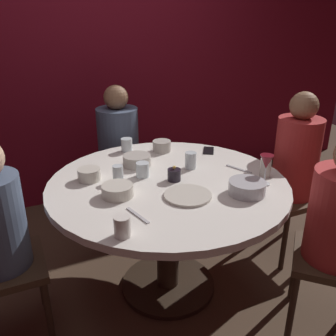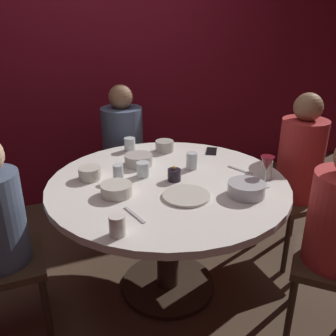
{
  "view_description": "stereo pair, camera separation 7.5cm",
  "coord_description": "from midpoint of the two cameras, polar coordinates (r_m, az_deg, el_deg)",
  "views": [
    {
      "loc": [
        -0.8,
        -1.73,
        1.64
      ],
      "look_at": [
        0.0,
        0.0,
        0.84
      ],
      "focal_mm": 39.06,
      "sensor_mm": 36.0,
      "label": 1
    },
    {
      "loc": [
        -0.73,
        -1.76,
        1.64
      ],
      "look_at": [
        0.0,
        0.0,
        0.84
      ],
      "focal_mm": 39.06,
      "sensor_mm": 36.0,
      "label": 2
    }
  ],
  "objects": [
    {
      "name": "ground_plane",
      "position": [
        2.51,
        -0.9,
        -17.88
      ],
      "size": [
        8.0,
        8.0,
        0.0
      ],
      "primitive_type": "plane",
      "color": "#4C3828"
    },
    {
      "name": "back_wall",
      "position": [
        3.4,
        -12.14,
        16.65
      ],
      "size": [
        6.0,
        0.1,
        2.6
      ],
      "primitive_type": "cube",
      "color": "maroon",
      "rests_on": "ground"
    },
    {
      "name": "dining_table",
      "position": [
        2.17,
        -1.0,
        -5.63
      ],
      "size": [
        1.38,
        1.38,
        0.76
      ],
      "color": "silver",
      "rests_on": "ground"
    },
    {
      "name": "seated_diner_back",
      "position": [
        2.95,
        -8.49,
        4.28
      ],
      "size": [
        0.4,
        0.4,
        1.15
      ],
      "rotation": [
        0.0,
        0.0,
        4.71
      ],
      "color": "#3F2D1E",
      "rests_on": "ground"
    },
    {
      "name": "seated_diner_right",
      "position": [
        2.61,
        18.59,
        1.23
      ],
      "size": [
        0.4,
        0.4,
        1.19
      ],
      "rotation": [
        0.0,
        0.0,
        3.14
      ],
      "color": "#3F2D1E",
      "rests_on": "ground"
    },
    {
      "name": "candle_holder",
      "position": [
        2.09,
        -0.06,
        -1.06
      ],
      "size": [
        0.08,
        0.08,
        0.09
      ],
      "color": "black",
      "rests_on": "dining_table"
    },
    {
      "name": "wine_glass",
      "position": [
        2.07,
        14.09,
        0.73
      ],
      "size": [
        0.08,
        0.08,
        0.18
      ],
      "color": "silver",
      "rests_on": "dining_table"
    },
    {
      "name": "dinner_plate",
      "position": [
        1.92,
        1.98,
        -4.29
      ],
      "size": [
        0.25,
        0.25,
        0.01
      ],
      "primitive_type": "cylinder",
      "color": "beige",
      "rests_on": "dining_table"
    },
    {
      "name": "cell_phone",
      "position": [
        2.57,
        5.52,
        2.73
      ],
      "size": [
        0.13,
        0.16,
        0.01
      ],
      "primitive_type": "cube",
      "rotation": [
        0.0,
        0.0,
        5.72
      ],
      "color": "black",
      "rests_on": "dining_table"
    },
    {
      "name": "bowl_serving_large",
      "position": [
        1.97,
        11.17,
        -3.02
      ],
      "size": [
        0.2,
        0.2,
        0.07
      ],
      "primitive_type": "cylinder",
      "color": "#B7B7BC",
      "rests_on": "dining_table"
    },
    {
      "name": "bowl_salad_center",
      "position": [
        2.15,
        -13.19,
        -0.99
      ],
      "size": [
        0.13,
        0.13,
        0.07
      ],
      "primitive_type": "cylinder",
      "color": "beige",
      "rests_on": "dining_table"
    },
    {
      "name": "bowl_small_white",
      "position": [
        2.54,
        -1.84,
        3.44
      ],
      "size": [
        0.13,
        0.13,
        0.07
      ],
      "primitive_type": "cylinder",
      "color": "#B2ADA3",
      "rests_on": "dining_table"
    },
    {
      "name": "bowl_sauce_side",
      "position": [
        1.94,
        -8.99,
        -3.5
      ],
      "size": [
        0.17,
        0.17,
        0.06
      ],
      "primitive_type": "cylinder",
      "color": "beige",
      "rests_on": "dining_table"
    },
    {
      "name": "bowl_rice_portion",
      "position": [
        2.31,
        -5.81,
        1.2
      ],
      "size": [
        0.18,
        0.18,
        0.07
      ],
      "primitive_type": "cylinder",
      "color": "#B2ADA3",
      "rests_on": "dining_table"
    },
    {
      "name": "cup_near_candle",
      "position": [
        2.1,
        -8.84,
        -0.89
      ],
      "size": [
        0.06,
        0.06,
        0.1
      ],
      "primitive_type": "cylinder",
      "color": "silver",
      "rests_on": "dining_table"
    },
    {
      "name": "cup_by_left_diner",
      "position": [
        1.6,
        -8.5,
        -9.02
      ],
      "size": [
        0.07,
        0.07,
        0.09
      ],
      "primitive_type": "cylinder",
      "color": "silver",
      "rests_on": "dining_table"
    },
    {
      "name": "cup_by_right_diner",
      "position": [
        2.2,
        13.99,
        0.02
      ],
      "size": [
        0.06,
        0.06,
        0.11
      ],
      "primitive_type": "cylinder",
      "color": "#B2ADA3",
      "rests_on": "dining_table"
    },
    {
      "name": "cup_center_front",
      "position": [
        2.25,
        2.6,
        1.19
      ],
      "size": [
        0.07,
        0.07,
        0.1
      ],
      "primitive_type": "cylinder",
      "color": "silver",
      "rests_on": "dining_table"
    },
    {
      "name": "cup_far_edge",
      "position": [
        2.14,
        -5.01,
        -0.27
      ],
      "size": [
        0.08,
        0.08,
        0.09
      ],
      "primitive_type": "cylinder",
      "color": "silver",
      "rests_on": "dining_table"
    },
    {
      "name": "cup_beside_wine",
      "position": [
        2.56,
        -7.3,
        3.6
      ],
      "size": [
        0.08,
        0.08,
        0.09
      ],
      "primitive_type": "cylinder",
      "color": "silver",
      "rests_on": "dining_table"
    },
    {
      "name": "fork_near_plate",
      "position": [
        1.76,
        -6.0,
        -7.36
      ],
      "size": [
        0.06,
        0.18,
        0.01
      ],
      "primitive_type": "cube",
      "rotation": [
        0.0,
        0.0,
        0.23
      ],
      "color": "#B7B7BC",
      "rests_on": "dining_table"
    },
    {
      "name": "knife_near_plate",
      "position": [
        2.29,
        10.04,
        -0.15
      ],
      "size": [
        0.08,
        0.17,
        0.01
      ],
      "primitive_type": "cube",
      "rotation": [
        0.0,
        0.0,
        0.38
      ],
      "color": "#B7B7BC",
      "rests_on": "dining_table"
    }
  ]
}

